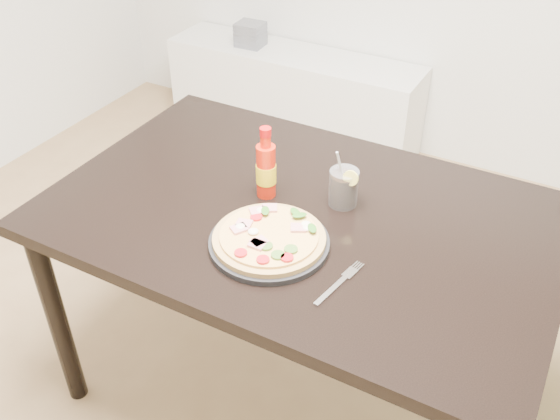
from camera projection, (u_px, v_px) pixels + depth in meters
The scene contains 8 objects.
dining_table at pixel (300, 234), 1.78m from camera, with size 1.40×0.90×0.75m.
plate at pixel (269, 243), 1.60m from camera, with size 0.31×0.31×0.02m, color black.
pizza at pixel (269, 237), 1.59m from camera, with size 0.29×0.29×0.03m.
hot_sauce_bottle at pixel (266, 169), 1.74m from camera, with size 0.06×0.06×0.22m.
cola_cup at pixel (343, 188), 1.72m from camera, with size 0.09×0.08×0.17m.
fork at pixel (340, 282), 1.49m from camera, with size 0.05×0.19×0.00m.
media_console at pixel (293, 96), 3.43m from camera, with size 1.40×0.34×0.50m, color white.
cd_stack at pixel (250, 34), 3.33m from camera, with size 0.14×0.12×0.13m.
Camera 1 is at (0.64, -0.71, 1.77)m, focal length 40.00 mm.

